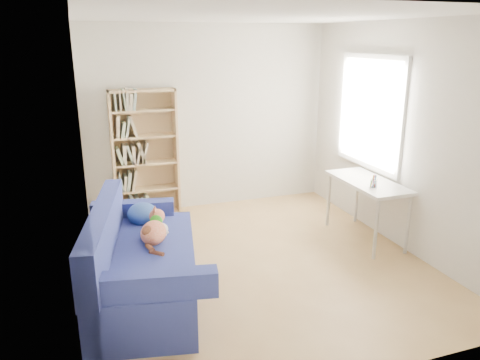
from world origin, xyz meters
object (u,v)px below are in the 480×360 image
object	(u,v)px
sofa	(141,262)
pen_cup	(374,182)
desk	(367,187)
bookshelf	(146,159)

from	to	relation	value
sofa	pen_cup	size ratio (longest dim) A/B	13.83
desk	pen_cup	world-z (taller)	pen_cup
sofa	pen_cup	world-z (taller)	sofa
sofa	desk	world-z (taller)	sofa
bookshelf	pen_cup	distance (m)	3.02
desk	pen_cup	xyz separation A→B (m)	(-0.08, -0.23, 0.13)
bookshelf	desk	world-z (taller)	bookshelf
sofa	bookshelf	distance (m)	2.23
sofa	bookshelf	world-z (taller)	bookshelf
bookshelf	desk	xyz separation A→B (m)	(2.41, -1.69, -0.14)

